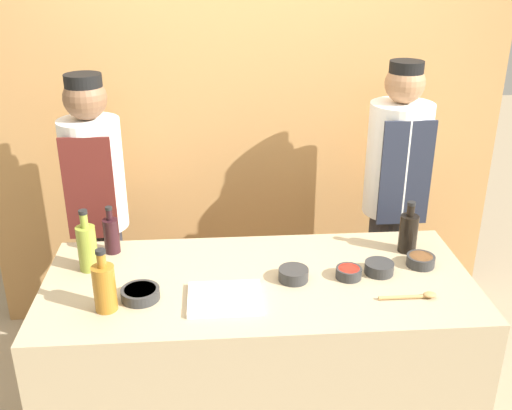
# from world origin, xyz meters

# --- Properties ---
(cabinet_wall) EXTENTS (3.07, 0.18, 2.40)m
(cabinet_wall) POSITION_xyz_m (0.00, 1.23, 1.20)
(cabinet_wall) COLOR #B7844C
(cabinet_wall) RESTS_ON ground_plane
(counter) EXTENTS (1.86, 0.83, 0.91)m
(counter) POSITION_xyz_m (0.00, 0.00, 0.46)
(counter) COLOR tan
(counter) RESTS_ON ground_plane
(sauce_bowl_brown) EXTENTS (0.13, 0.13, 0.05)m
(sauce_bowl_brown) POSITION_xyz_m (0.74, 0.07, 0.94)
(sauce_bowl_brown) COLOR #2D2D2D
(sauce_bowl_brown) RESTS_ON counter
(sauce_bowl_yellow) EXTENTS (0.16, 0.16, 0.05)m
(sauce_bowl_yellow) POSITION_xyz_m (-0.50, -0.12, 0.94)
(sauce_bowl_yellow) COLOR #2D2D2D
(sauce_bowl_yellow) RESTS_ON counter
(sauce_bowl_red) EXTENTS (0.11, 0.11, 0.05)m
(sauce_bowl_red) POSITION_xyz_m (0.39, -0.01, 0.94)
(sauce_bowl_red) COLOR #2D2D2D
(sauce_bowl_red) RESTS_ON counter
(sauce_bowl_purple) EXTENTS (0.13, 0.13, 0.05)m
(sauce_bowl_purple) POSITION_xyz_m (0.15, -0.01, 0.94)
(sauce_bowl_purple) COLOR #2D2D2D
(sauce_bowl_purple) RESTS_ON counter
(sauce_bowl_green) EXTENTS (0.13, 0.13, 0.05)m
(sauce_bowl_green) POSITION_xyz_m (0.53, 0.02, 0.94)
(sauce_bowl_green) COLOR #2D2D2D
(sauce_bowl_green) RESTS_ON counter
(cutting_board) EXTENTS (0.30, 0.25, 0.02)m
(cutting_board) POSITION_xyz_m (-0.15, -0.16, 0.92)
(cutting_board) COLOR white
(cutting_board) RESTS_ON counter
(bottle_oil) EXTENTS (0.08, 0.08, 0.29)m
(bottle_oil) POSITION_xyz_m (-0.75, 0.15, 1.03)
(bottle_oil) COLOR olive
(bottle_oil) RESTS_ON counter
(bottle_wine) EXTENTS (0.07, 0.07, 0.23)m
(bottle_wine) POSITION_xyz_m (-0.67, 0.30, 1.01)
(bottle_wine) COLOR black
(bottle_wine) RESTS_ON counter
(bottle_amber) EXTENTS (0.09, 0.09, 0.27)m
(bottle_amber) POSITION_xyz_m (-0.62, -0.19, 1.02)
(bottle_amber) COLOR #9E661E
(bottle_amber) RESTS_ON counter
(bottle_soy) EXTENTS (0.09, 0.09, 0.25)m
(bottle_soy) POSITION_xyz_m (0.72, 0.21, 1.01)
(bottle_soy) COLOR black
(bottle_soy) RESTS_ON counter
(wooden_spoon) EXTENTS (0.24, 0.04, 0.03)m
(wooden_spoon) POSITION_xyz_m (0.63, -0.20, 0.93)
(wooden_spoon) COLOR #B2844C
(wooden_spoon) RESTS_ON counter
(chef_left) EXTENTS (0.32, 0.32, 1.67)m
(chef_left) POSITION_xyz_m (-0.81, 0.75, 0.92)
(chef_left) COLOR #28282D
(chef_left) RESTS_ON ground_plane
(chef_right) EXTENTS (0.34, 0.34, 1.71)m
(chef_right) POSITION_xyz_m (0.81, 0.75, 0.93)
(chef_right) COLOR #28282D
(chef_right) RESTS_ON ground_plane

